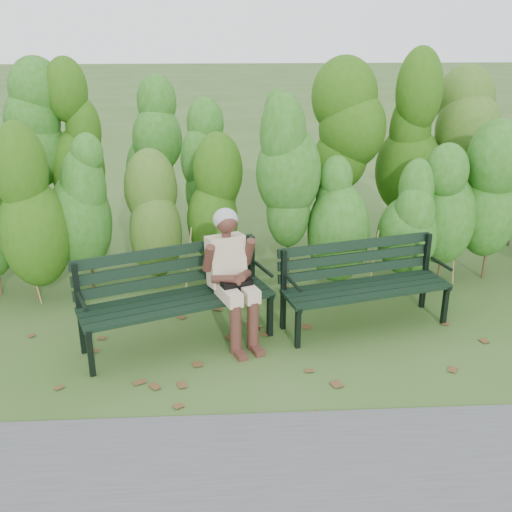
{
  "coord_description": "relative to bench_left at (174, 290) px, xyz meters",
  "views": [
    {
      "loc": [
        -0.29,
        -4.61,
        2.69
      ],
      "look_at": [
        0.0,
        0.35,
        0.75
      ],
      "focal_mm": 42.0,
      "sensor_mm": 36.0,
      "label": 1
    }
  ],
  "objects": [
    {
      "name": "ground",
      "position": [
        0.73,
        -0.23,
        -0.5
      ],
      "size": [
        80.0,
        80.0,
        0.0
      ],
      "primitive_type": "plane",
      "color": "#2F5219"
    },
    {
      "name": "hedge_band",
      "position": [
        0.73,
        1.63,
        0.76
      ],
      "size": [
        11.04,
        1.67,
        2.42
      ],
      "color": "#47381E",
      "rests_on": "ground"
    },
    {
      "name": "leaf_litter",
      "position": [
        0.81,
        -0.46,
        -0.49
      ],
      "size": [
        5.82,
        2.18,
        0.01
      ],
      "color": "brown",
      "rests_on": "ground"
    },
    {
      "name": "bench_left",
      "position": [
        0.0,
        0.0,
        0.0
      ],
      "size": [
        1.77,
        1.12,
        0.84
      ],
      "color": "black",
      "rests_on": "ground"
    },
    {
      "name": "bench_right",
      "position": [
        1.74,
        0.24,
        -0.03
      ],
      "size": [
        1.64,
        0.89,
        0.78
      ],
      "color": "black",
      "rests_on": "ground"
    },
    {
      "name": "seated_woman",
      "position": [
        0.51,
        0.02,
        0.18
      ],
      "size": [
        0.54,
        0.73,
        1.2
      ],
      "color": "beige",
      "rests_on": "ground"
    }
  ]
}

